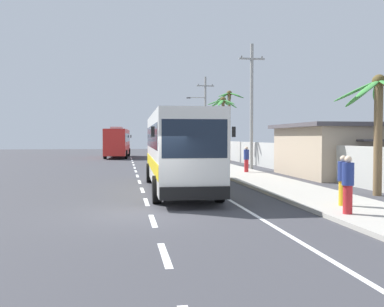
{
  "coord_description": "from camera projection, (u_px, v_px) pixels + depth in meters",
  "views": [
    {
      "loc": [
        -0.83,
        -13.87,
        2.46
      ],
      "look_at": [
        2.33,
        6.52,
        1.7
      ],
      "focal_mm": 41.18,
      "sensor_mm": 36.0,
      "label": 1
    }
  ],
  "objects": [
    {
      "name": "sidewalk_kerb",
      "position": [
        261.0,
        180.0,
        24.83
      ],
      "size": [
        3.2,
        90.0,
        0.14
      ],
      "primitive_type": "cube",
      "color": "#A8A399",
      "rests_on": "ground"
    },
    {
      "name": "pedestrian_far_walk",
      "position": [
        343.0,
        179.0,
        14.93
      ],
      "size": [
        0.36,
        0.36,
        1.71
      ],
      "rotation": [
        0.0,
        0.0,
        3.87
      ],
      "color": "gold",
      "rests_on": "sidewalk_kerb"
    },
    {
      "name": "ground_plane",
      "position": [
        151.0,
        215.0,
        13.92
      ],
      "size": [
        160.0,
        160.0,
        0.0
      ],
      "primitive_type": "plane",
      "color": "#3A3A3F"
    },
    {
      "name": "pedestrian_midwalk",
      "position": [
        246.0,
        159.0,
        29.35
      ],
      "size": [
        0.36,
        0.36,
        1.71
      ],
      "rotation": [
        0.0,
        0.0,
        2.04
      ],
      "color": "red",
      "rests_on": "sidewalk_kerb"
    },
    {
      "name": "coach_bus_foreground",
      "position": [
        177.0,
        148.0,
        20.56
      ],
      "size": [
        3.0,
        11.97,
        3.78
      ],
      "color": "silver",
      "rests_on": "ground"
    },
    {
      "name": "utility_pole_far",
      "position": [
        205.0,
        115.0,
        50.54
      ],
      "size": [
        3.19,
        0.24,
        9.41
      ],
      "color": "#9E9E99",
      "rests_on": "ground"
    },
    {
      "name": "boundary_wall",
      "position": [
        297.0,
        159.0,
        29.32
      ],
      "size": [
        0.24,
        60.0,
        2.03
      ],
      "primitive_type": "cube",
      "color": "#B2B2AD",
      "rests_on": "ground"
    },
    {
      "name": "utility_pole_mid",
      "position": [
        252.0,
        105.0,
        32.22
      ],
      "size": [
        1.92,
        0.24,
        9.28
      ],
      "color": "#9E9E99",
      "rests_on": "ground"
    },
    {
      "name": "motorcycle_beside_bus",
      "position": [
        199.0,
        164.0,
        30.05
      ],
      "size": [
        0.56,
        1.96,
        1.62
      ],
      "color": "black",
      "rests_on": "ground"
    },
    {
      "name": "palm_second",
      "position": [
        229.0,
        110.0,
        43.54
      ],
      "size": [
        2.92,
        2.88,
        7.09
      ],
      "color": "brown",
      "rests_on": "ground"
    },
    {
      "name": "palm_third",
      "position": [
        223.0,
        115.0,
        39.31
      ],
      "size": [
        2.73,
        2.56,
        6.07
      ],
      "color": "brown",
      "rests_on": "ground"
    },
    {
      "name": "palm_nearest",
      "position": [
        379.0,
        110.0,
        18.43
      ],
      "size": [
        3.61,
        3.66,
        5.09
      ],
      "color": "brown",
      "rests_on": "ground"
    },
    {
      "name": "lane_markings",
      "position": [
        168.0,
        175.0,
        28.75
      ],
      "size": [
        3.4,
        71.0,
        0.01
      ],
      "color": "white",
      "rests_on": "ground"
    },
    {
      "name": "coach_bus_far_lane",
      "position": [
        118.0,
        142.0,
        53.19
      ],
      "size": [
        3.31,
        10.94,
        3.68
      ],
      "color": "red",
      "rests_on": "ground"
    },
    {
      "name": "pedestrian_near_kerb",
      "position": [
        348.0,
        183.0,
        13.3
      ],
      "size": [
        0.36,
        0.36,
        1.76
      ],
      "rotation": [
        0.0,
        0.0,
        5.16
      ],
      "color": "red",
      "rests_on": "sidewalk_kerb"
    }
  ]
}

